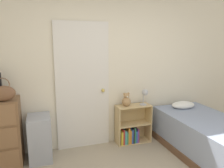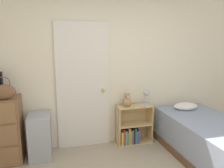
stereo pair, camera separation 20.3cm
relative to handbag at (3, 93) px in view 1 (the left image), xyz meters
name	(u,v)px [view 1 (the left image)]	position (x,y,z in m)	size (l,w,h in m)	color
wall_back	(104,70)	(1.49, 0.38, 0.20)	(10.00, 0.06, 2.55)	beige
door_closed	(83,87)	(1.12, 0.32, -0.05)	(0.86, 0.09, 2.05)	silver
handbag	(3,93)	(0.00, 0.00, 0.00)	(0.31, 0.13, 0.32)	brown
storage_bin	(40,138)	(0.42, 0.11, -0.74)	(0.32, 0.44, 0.67)	#999EA8
bookshelf	(131,128)	(1.92, 0.20, -0.82)	(0.60, 0.26, 0.67)	tan
teddy_bear	(126,100)	(1.83, 0.20, -0.31)	(0.15, 0.15, 0.23)	tan
desk_lamp	(145,94)	(2.15, 0.16, -0.21)	(0.14, 0.13, 0.28)	#B2B2B7
bed	(209,138)	(2.87, -0.61, -0.79)	(0.97, 1.90, 0.69)	brown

